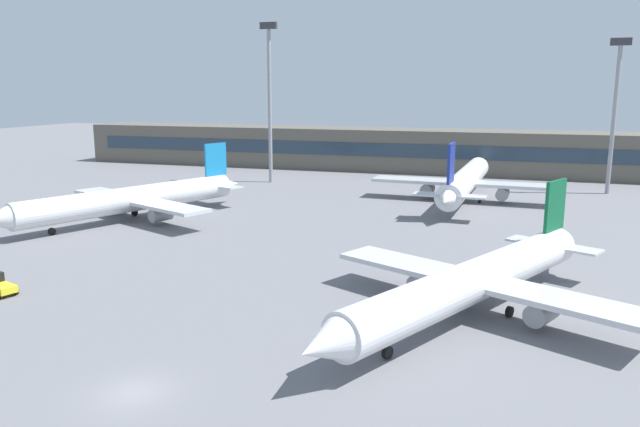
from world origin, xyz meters
The scene contains 7 objects.
ground_plane centered at (0.00, 40.00, 0.00)m, with size 400.00×400.00×0.00m, color slate.
terminal_building centered at (0.00, 104.50, 4.50)m, with size 156.18×12.13×9.00m.
airplane_near centered at (18.01, 18.85, 2.84)m, with size 25.32×35.03×9.32m.
airplane_mid centered at (-28.73, 41.50, 2.91)m, with size 26.24×36.47×9.54m.
airplane_far centered at (13.14, 71.76, 3.20)m, with size 29.60×42.46×10.49m.
floodlight_tower_west centered at (35.76, 85.19, 14.88)m, with size 3.20×0.80×25.72m.
floodlight_tower_east centered at (-24.00, 80.08, 16.83)m, with size 3.20×0.80×29.52m.
Camera 1 is at (20.72, -28.69, 17.68)m, focal length 34.63 mm.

